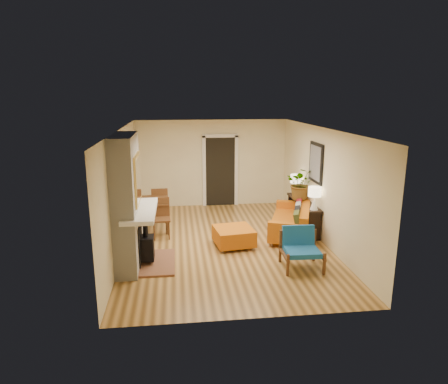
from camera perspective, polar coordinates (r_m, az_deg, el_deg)
The scene contains 10 objects.
room_shell at distance 11.55m, azimuth 1.53°, elevation 3.38°, with size 6.50×6.50×6.50m.
fireplace at distance 7.94m, azimuth -13.44°, elevation -1.82°, with size 1.09×1.68×2.60m.
sofa at distance 9.83m, azimuth 9.94°, elevation -4.02°, with size 1.52×2.21×0.80m.
ottoman at distance 9.00m, azimuth 1.40°, elevation -6.26°, with size 0.93×0.93×0.42m.
blue_chair at distance 8.07m, azimuth 10.87°, elevation -7.55°, with size 0.77×0.76×0.78m.
dining_table at distance 10.13m, azimuth -9.53°, elevation -1.91°, with size 0.80×1.76×0.94m.
console_table at distance 10.20m, azimuth 11.28°, elevation -2.12°, with size 0.34×1.85×0.72m.
lamp_near at distance 9.40m, azimuth 12.81°, elevation -0.49°, with size 0.30×0.30×0.54m.
lamp_far at distance 10.74m, azimuth 10.24°, elevation 1.41°, with size 0.30×0.30×0.54m.
houseplant at distance 10.25m, azimuth 11.01°, elevation 1.22°, with size 0.75×0.65×0.83m, color #1E5919.
Camera 1 is at (-1.06, -8.60, 3.32)m, focal length 32.00 mm.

